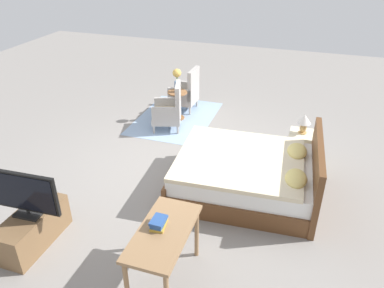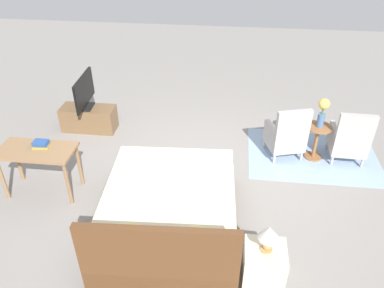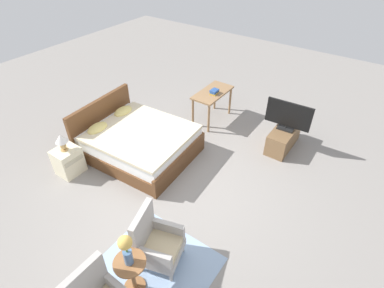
{
  "view_description": "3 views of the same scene",
  "coord_description": "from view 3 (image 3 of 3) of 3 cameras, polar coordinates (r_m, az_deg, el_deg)",
  "views": [
    {
      "loc": [
        4.77,
        1.79,
        3.37
      ],
      "look_at": [
        0.16,
        0.27,
        0.63
      ],
      "focal_mm": 35.0,
      "sensor_mm": 36.0,
      "label": 1
    },
    {
      "loc": [
        -0.49,
        4.5,
        3.59
      ],
      "look_at": [
        0.04,
        0.11,
        0.65
      ],
      "focal_mm": 35.0,
      "sensor_mm": 36.0,
      "label": 2
    },
    {
      "loc": [
        -3.03,
        -2.44,
        3.87
      ],
      "look_at": [
        0.26,
        -0.13,
        0.76
      ],
      "focal_mm": 28.0,
      "sensor_mm": 36.0,
      "label": 3
    }
  ],
  "objects": [
    {
      "name": "table_lamp",
      "position": [
        5.68,
        -23.62,
        0.65
      ],
      "size": [
        0.22,
        0.22,
        0.33
      ],
      "color": "tan",
      "rests_on": "nightstand"
    },
    {
      "name": "flower_vase",
      "position": [
        3.65,
        -12.45,
        -18.74
      ],
      "size": [
        0.17,
        0.17,
        0.48
      ],
      "color": "#4C709E",
      "rests_on": "side_table"
    },
    {
      "name": "vanity_desk",
      "position": [
        6.81,
        3.93,
        9.1
      ],
      "size": [
        1.04,
        0.52,
        0.73
      ],
      "color": "#8E6B47",
      "rests_on": "ground_plane"
    },
    {
      "name": "tv_stand",
      "position": [
        6.41,
        16.99,
        1.15
      ],
      "size": [
        0.96,
        0.4,
        0.44
      ],
      "color": "brown",
      "rests_on": "ground_plane"
    },
    {
      "name": "side_table",
      "position": [
        4.08,
        -11.42,
        -22.75
      ],
      "size": [
        0.4,
        0.4,
        0.59
      ],
      "color": "#936038",
      "rests_on": "ground_plane"
    },
    {
      "name": "ground_plane",
      "position": [
        5.49,
        -2.73,
        -7.18
      ],
      "size": [
        16.0,
        16.0,
        0.0
      ],
      "primitive_type": "plane",
      "color": "gray"
    },
    {
      "name": "armchair_by_window_right",
      "position": [
        4.23,
        -6.83,
        -18.22
      ],
      "size": [
        0.67,
        0.67,
        0.92
      ],
      "color": "#ADA8A3",
      "rests_on": "floor_rug"
    },
    {
      "name": "book_stack",
      "position": [
        6.67,
        4.28,
        9.91
      ],
      "size": [
        0.22,
        0.16,
        0.09
      ],
      "color": "#B79333",
      "rests_on": "vanity_desk"
    },
    {
      "name": "nightstand",
      "position": [
        5.96,
        -22.49,
        -3.02
      ],
      "size": [
        0.44,
        0.41,
        0.53
      ],
      "color": "beige",
      "rests_on": "ground_plane"
    },
    {
      "name": "bed",
      "position": [
        6.01,
        -10.3,
        0.51
      ],
      "size": [
        1.77,
        2.1,
        0.96
      ],
      "color": "brown",
      "rests_on": "ground_plane"
    },
    {
      "name": "tv_flatscreen",
      "position": [
        6.13,
        17.89,
        5.16
      ],
      "size": [
        0.22,
        0.89,
        0.59
      ],
      "color": "black",
      "rests_on": "tv_stand"
    }
  ]
}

